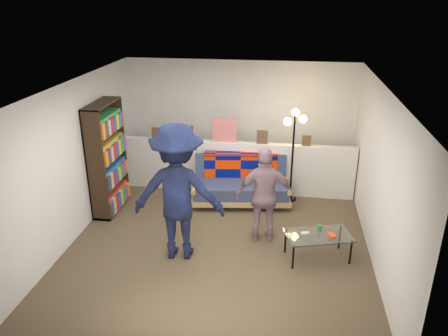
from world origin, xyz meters
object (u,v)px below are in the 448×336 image
person_left (178,192)px  bookshelf (107,161)px  futon_sofa (242,184)px  person_right (265,196)px  floor_lamp (294,137)px  coffee_table (319,236)px

person_left → bookshelf: bearing=-42.9°
futon_sofa → person_right: 1.41m
futon_sofa → person_left: bearing=-110.7°
futon_sofa → bookshelf: size_ratio=0.96×
bookshelf → person_right: bookshelf is taller
floor_lamp → person_left: size_ratio=0.85×
futon_sofa → floor_lamp: size_ratio=1.08×
bookshelf → floor_lamp: size_ratio=1.13×
floor_lamp → futon_sofa: bearing=-165.3°
futon_sofa → person_right: bearing=-68.9°
floor_lamp → person_left: bearing=-127.4°
person_left → person_right: (1.19, 0.59, -0.25)m
coffee_table → person_right: bearing=153.4°
floor_lamp → bookshelf: bearing=-165.0°
floor_lamp → person_left: 2.63m
bookshelf → person_right: 2.83m
futon_sofa → person_right: person_right is taller
floor_lamp → coffee_table: bearing=-78.0°
person_right → floor_lamp: bearing=-113.8°
person_left → person_right: 1.35m
bookshelf → person_left: (1.56, -1.24, 0.11)m
futon_sofa → person_right: size_ratio=1.22×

